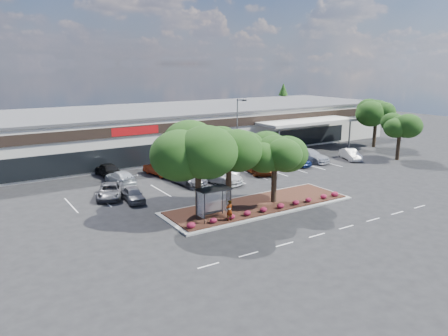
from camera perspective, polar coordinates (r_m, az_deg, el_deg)
ground at (r=38.67m, az=10.49°, el=-6.02°), size 160.00×160.00×0.00m
retail_store at (r=66.17m, az=-9.65°, el=4.93°), size 80.40×25.20×6.25m
landscape_island at (r=40.30m, az=4.53°, el=-4.84°), size 18.00×6.00×0.26m
lane_markings at (r=46.37m, az=1.62°, el=-2.50°), size 33.12×20.06×0.01m
shrub_row at (r=38.61m, az=6.41°, el=-5.11°), size 17.00×0.80×0.50m
bus_shelter at (r=35.88m, az=-1.47°, el=-3.46°), size 2.75×1.55×2.59m
island_tree_west at (r=36.45m, az=-3.41°, el=-0.12°), size 7.20×7.20×7.89m
island_tree_mid at (r=38.84m, az=0.61°, el=0.32°), size 6.60×6.60×7.32m
island_tree_east at (r=40.05m, az=6.60°, el=0.03°), size 5.80×5.80×6.50m
tree_east_near at (r=63.51m, az=21.91°, el=3.88°), size 5.60×5.60×6.51m
tree_east_far at (r=72.16m, az=19.18°, el=5.59°), size 6.40×6.40×7.62m
conifer_north_east at (r=92.38m, az=7.70°, el=8.21°), size 3.96×3.96×9.00m
person_waiting at (r=35.64m, az=0.70°, el=-5.56°), size 0.69×0.50×1.74m
light_pole at (r=50.90m, az=1.82°, el=3.45°), size 1.43×0.55×8.88m
car_0 at (r=42.33m, az=-11.78°, el=-3.39°), size 2.03×4.16×1.37m
car_1 at (r=44.01m, az=-14.64°, el=-2.90°), size 4.12×5.43×1.37m
car_2 at (r=47.37m, az=-4.77°, el=-1.19°), size 2.72×5.74×1.62m
car_3 at (r=50.63m, az=-0.38°, el=-0.33°), size 2.93×4.37×1.36m
car_4 at (r=47.84m, az=-0.49°, el=-0.98°), size 3.87×6.06×1.64m
car_5 at (r=52.49m, az=4.47°, el=0.29°), size 3.77×6.36×1.66m
car_6 at (r=56.68m, az=9.30°, el=1.08°), size 2.36×4.74×1.55m
car_7 at (r=59.37m, az=11.09°, el=1.64°), size 3.27×6.14×1.70m
car_8 at (r=61.83m, az=16.20°, el=1.70°), size 3.18×4.68×1.46m
car_9 at (r=52.59m, az=-15.02°, el=-0.16°), size 2.18×4.75×1.58m
car_10 at (r=48.62m, az=-13.36°, el=-1.23°), size 2.44×5.17×1.46m
car_11 at (r=51.73m, az=-8.45°, el=-0.06°), size 2.46×5.00×1.58m
car_12 at (r=54.78m, az=-2.55°, el=0.70°), size 1.95×4.06×1.34m
car_13 at (r=55.40m, az=-0.56°, el=1.00°), size 1.96×4.93×1.60m
car_14 at (r=59.15m, az=3.95°, el=1.71°), size 3.10×4.69×1.48m
car_15 at (r=62.10m, az=8.93°, el=2.06°), size 2.24×4.77×1.32m
car_16 at (r=62.52m, az=7.74°, el=2.19°), size 1.75×4.19×1.35m
car_17 at (r=64.30m, az=9.13°, el=2.54°), size 2.64×4.77×1.54m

